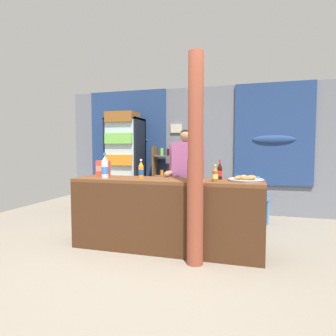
% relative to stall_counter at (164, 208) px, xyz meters
% --- Properties ---
extents(ground_plane, '(7.68, 7.68, 0.00)m').
position_rel_stall_counter_xyz_m(ground_plane, '(-0.02, 0.74, -0.56)').
color(ground_plane, gray).
extents(back_wall_curtained, '(5.72, 0.22, 2.55)m').
position_rel_stall_counter_xyz_m(back_wall_curtained, '(-0.04, 2.50, 0.76)').
color(back_wall_curtained, slate).
rests_on(back_wall_curtained, ground).
extents(stall_counter, '(2.42, 0.60, 0.91)m').
position_rel_stall_counter_xyz_m(stall_counter, '(0.00, 0.00, 0.00)').
color(stall_counter, brown).
rests_on(stall_counter, ground).
extents(timber_post, '(0.21, 0.18, 2.35)m').
position_rel_stall_counter_xyz_m(timber_post, '(0.45, -0.28, 0.57)').
color(timber_post, brown).
rests_on(timber_post, ground).
extents(drink_fridge, '(0.68, 0.61, 2.01)m').
position_rel_stall_counter_xyz_m(drink_fridge, '(-1.39, 1.88, 0.53)').
color(drink_fridge, black).
rests_on(drink_fridge, ground).
extents(bottle_shelf_rack, '(0.48, 0.28, 1.35)m').
position_rel_stall_counter_xyz_m(bottle_shelf_rack, '(-0.65, 2.23, 0.15)').
color(bottle_shelf_rack, brown).
rests_on(bottle_shelf_rack, ground).
extents(plastic_lawn_chair, '(0.59, 0.59, 0.86)m').
position_rel_stall_counter_xyz_m(plastic_lawn_chair, '(1.04, 1.56, -0.07)').
color(plastic_lawn_chair, '#3884D6').
rests_on(plastic_lawn_chair, ground).
extents(shopkeeper, '(0.51, 0.42, 1.58)m').
position_rel_stall_counter_xyz_m(shopkeeper, '(0.15, 0.61, 0.44)').
color(shopkeeper, '#28282D').
rests_on(shopkeeper, ground).
extents(soda_bottle_water, '(0.09, 0.09, 0.33)m').
position_rel_stall_counter_xyz_m(soda_bottle_water, '(-0.81, -0.00, 0.50)').
color(soda_bottle_water, silver).
rests_on(soda_bottle_water, stall_counter).
extents(soda_bottle_iced_tea, '(0.07, 0.07, 0.20)m').
position_rel_stall_counter_xyz_m(soda_bottle_iced_tea, '(0.64, -0.02, 0.44)').
color(soda_bottle_iced_tea, brown).
rests_on(soda_bottle_iced_tea, stall_counter).
extents(soda_bottle_cola, '(0.06, 0.06, 0.24)m').
position_rel_stall_counter_xyz_m(soda_bottle_cola, '(0.66, 0.26, 0.46)').
color(soda_bottle_cola, black).
rests_on(soda_bottle_cola, stall_counter).
extents(soda_bottle_orange_soda, '(0.07, 0.07, 0.25)m').
position_rel_stall_counter_xyz_m(soda_bottle_orange_soda, '(-0.35, 0.11, 0.46)').
color(soda_bottle_orange_soda, orange).
rests_on(soda_bottle_orange_soda, stall_counter).
extents(snack_box_crackers, '(0.17, 0.11, 0.22)m').
position_rel_stall_counter_xyz_m(snack_box_crackers, '(-0.95, 0.20, 0.47)').
color(snack_box_crackers, '#E5422D').
rests_on(snack_box_crackers, stall_counter).
extents(pastry_tray, '(0.42, 0.42, 0.07)m').
position_rel_stall_counter_xyz_m(pastry_tray, '(0.98, 0.15, 0.38)').
color(pastry_tray, '#BCBCC1').
rests_on(pastry_tray, stall_counter).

